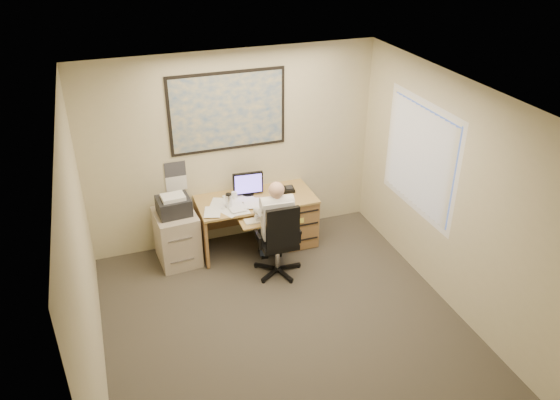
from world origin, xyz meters
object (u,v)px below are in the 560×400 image
object	(u,v)px
filing_cabinet	(177,233)
office_chair	(279,254)
desk	(278,214)
person	(276,228)

from	to	relation	value
filing_cabinet	office_chair	xyz separation A→B (m)	(1.18, -0.75, -0.12)
desk	office_chair	xyz separation A→B (m)	(-0.26, -0.77, -0.13)
desk	person	bearing A→B (deg)	-111.16
office_chair	desk	bearing A→B (deg)	72.34
desk	person	xyz separation A→B (m)	(-0.27, -0.69, 0.21)
filing_cabinet	office_chair	distance (m)	1.40
desk	office_chair	world-z (taller)	desk
desk	office_chair	distance (m)	0.82
filing_cabinet	office_chair	world-z (taller)	office_chair
desk	office_chair	size ratio (longest dim) A/B	1.49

